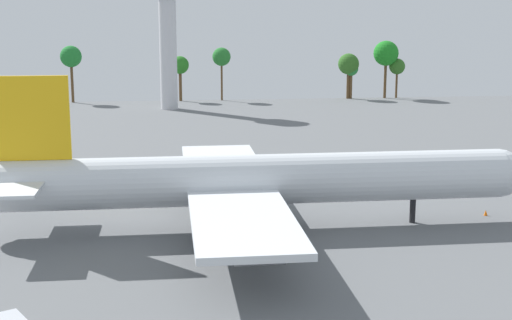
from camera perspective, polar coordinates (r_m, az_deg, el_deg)
name	(u,v)px	position (r m, az deg, el deg)	size (l,w,h in m)	color
ground_plane	(256,228)	(85.65, 0.00, -5.29)	(255.99, 255.99, 0.00)	slate
cargo_airplane	(253,180)	(84.15, -0.27, -1.59)	(64.00, 50.58, 17.91)	silver
safety_cone_nose	(486,213)	(94.99, 17.42, -3.94)	(0.47, 0.47, 0.67)	orange
control_tower	(168,26)	(190.85, -6.89, 10.31)	(8.38, 8.38, 34.63)	silver
tree_line_backdrop	(289,60)	(211.36, 2.55, 7.78)	(98.09, 7.24, 16.62)	#51381E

